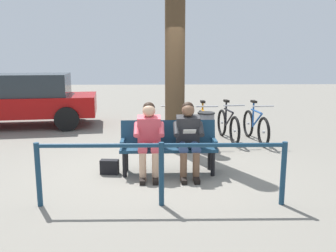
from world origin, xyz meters
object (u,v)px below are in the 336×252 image
object	(u,v)px
bench	(168,143)
person_companion	(149,136)
parked_car	(22,99)
bicycle_blue	(204,127)
handbag	(110,167)
bicycle_purple	(255,126)
litter_bin	(206,132)
bicycle_green	(228,125)
person_reading	(188,135)
tree_trunk	(175,51)
bicycle_red	(175,127)

from	to	relation	value
bench	person_companion	distance (m)	0.39
bench	parked_car	xyz separation A→B (m)	(3.99, -4.24, 0.27)
bicycle_blue	handbag	bearing A→B (deg)	-41.35
handbag	bicycle_purple	distance (m)	3.81
litter_bin	bicycle_green	distance (m)	1.25
person_reading	handbag	distance (m)	1.42
bicycle_blue	person_companion	bearing A→B (deg)	-28.92
tree_trunk	parked_car	bearing A→B (deg)	-33.25
bicycle_green	bicycle_blue	bearing A→B (deg)	-83.12
tree_trunk	bicycle_green	distance (m)	2.27
bench	tree_trunk	world-z (taller)	tree_trunk
bench	tree_trunk	bearing A→B (deg)	-97.33
bicycle_purple	handbag	bearing A→B (deg)	-58.08
handbag	parked_car	world-z (taller)	parked_car
bicycle_green	bicycle_red	xyz separation A→B (m)	(1.25, 0.11, 0.00)
bicycle_blue	bench	bearing A→B (deg)	-23.82
person_reading	bicycle_purple	size ratio (longest dim) A/B	0.71
person_reading	person_companion	distance (m)	0.64
person_reading	bicycle_purple	world-z (taller)	person_reading
bench	bicycle_green	world-z (taller)	bicycle_green
parked_car	person_reading	bearing A→B (deg)	126.39
person_reading	handbag	size ratio (longest dim) A/B	4.00
person_companion	bicycle_red	size ratio (longest dim) A/B	0.73
bench	person_reading	world-z (taller)	person_reading
person_reading	person_companion	bearing A→B (deg)	-0.05
bench	bicycle_green	bearing A→B (deg)	-123.10
bench	handbag	xyz separation A→B (m)	(0.99, 0.09, -0.39)
bicycle_red	handbag	bearing A→B (deg)	-15.77
litter_bin	parked_car	world-z (taller)	parked_car
bicycle_green	parked_car	distance (m)	5.81
litter_bin	parked_car	bearing A→B (deg)	-32.17
person_reading	tree_trunk	world-z (taller)	tree_trunk
person_companion	bicycle_red	distance (m)	2.43
bench	bicycle_blue	world-z (taller)	bicycle_blue
bicycle_green	parked_car	bearing A→B (deg)	-115.34
bench	tree_trunk	distance (m)	2.17
person_companion	bicycle_green	world-z (taller)	person_companion
litter_bin	parked_car	xyz separation A→B (m)	(4.79, -3.01, 0.36)
person_companion	person_reading	bearing A→B (deg)	179.95
handbag	bicycle_blue	xyz separation A→B (m)	(-1.86, -2.25, 0.24)
bicycle_green	parked_car	size ratio (longest dim) A/B	0.38
bicycle_green	handbag	bearing A→B (deg)	-51.49
person_companion	bicycle_red	xyz separation A→B (m)	(-0.54, -2.35, -0.30)
person_reading	parked_car	world-z (taller)	parked_car
parked_car	bench	bearing A→B (deg)	125.25
bench	handbag	size ratio (longest dim) A/B	5.35
person_reading	parked_car	distance (m)	6.17
bench	parked_car	distance (m)	5.83
handbag	bicycle_red	distance (m)	2.58
handbag	bicycle_red	world-z (taller)	bicycle_red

